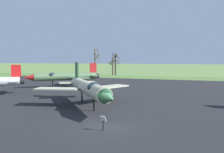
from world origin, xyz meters
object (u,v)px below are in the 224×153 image
info_placard_rear_center (15,87)px  info_placard_rear_left (103,122)px  jet_fighter_rear_center (64,76)px  jet_fighter_rear_left (88,88)px

info_placard_rear_center → info_placard_rear_left: info_placard_rear_left is taller
info_placard_rear_center → info_placard_rear_left: size_ratio=0.81×
info_placard_rear_center → info_placard_rear_left: (23.37, -17.00, 0.12)m
jet_fighter_rear_center → info_placard_rear_center: 9.09m
jet_fighter_rear_center → info_placard_rear_left: bearing=-53.5°
jet_fighter_rear_center → jet_fighter_rear_left: jet_fighter_rear_left is taller
jet_fighter_rear_left → info_placard_rear_left: 9.12m
jet_fighter_rear_center → jet_fighter_rear_left: 20.98m
jet_fighter_rear_center → info_placard_rear_left: 29.98m
jet_fighter_rear_center → info_placard_rear_left: (17.83, -24.06, -1.34)m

